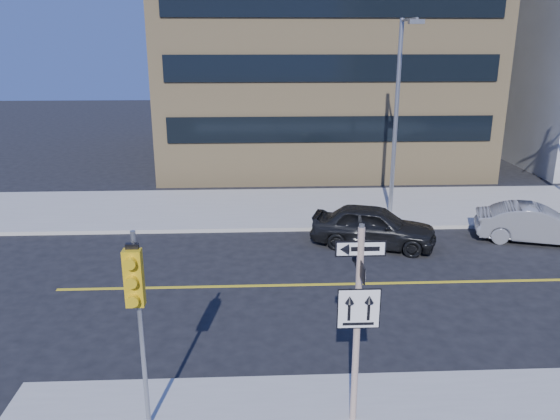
{
  "coord_description": "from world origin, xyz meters",
  "views": [
    {
      "loc": [
        -1.86,
        -11.51,
        7.3
      ],
      "look_at": [
        -1.15,
        4.0,
        2.47
      ],
      "focal_mm": 35.0,
      "sensor_mm": 36.0,
      "label": 1
    }
  ],
  "objects_px": {
    "sign_pole": "(358,315)",
    "streetlight_a": "(398,106)",
    "parked_car_a": "(373,226)",
    "parked_car_b": "(535,224)",
    "traffic_signal": "(136,294)"
  },
  "relations": [
    {
      "from": "sign_pole",
      "to": "traffic_signal",
      "type": "xyz_separation_m",
      "value": [
        -4.0,
        -0.15,
        0.59
      ]
    },
    {
      "from": "sign_pole",
      "to": "parked_car_b",
      "type": "relative_size",
      "value": 0.95
    },
    {
      "from": "sign_pole",
      "to": "streetlight_a",
      "type": "height_order",
      "value": "streetlight_a"
    },
    {
      "from": "parked_car_a",
      "to": "streetlight_a",
      "type": "bearing_deg",
      "value": -5.98
    },
    {
      "from": "parked_car_a",
      "to": "sign_pole",
      "type": "bearing_deg",
      "value": -175.92
    },
    {
      "from": "parked_car_b",
      "to": "parked_car_a",
      "type": "bearing_deg",
      "value": 108.63
    },
    {
      "from": "sign_pole",
      "to": "streetlight_a",
      "type": "bearing_deg",
      "value": 73.23
    },
    {
      "from": "traffic_signal",
      "to": "parked_car_a",
      "type": "distance_m",
      "value": 12.07
    },
    {
      "from": "parked_car_a",
      "to": "parked_car_b",
      "type": "relative_size",
      "value": 1.06
    },
    {
      "from": "parked_car_a",
      "to": "parked_car_b",
      "type": "bearing_deg",
      "value": -70.34
    },
    {
      "from": "traffic_signal",
      "to": "parked_car_a",
      "type": "relative_size",
      "value": 0.88
    },
    {
      "from": "traffic_signal",
      "to": "streetlight_a",
      "type": "xyz_separation_m",
      "value": [
        8.0,
        13.42,
        1.73
      ]
    },
    {
      "from": "traffic_signal",
      "to": "parked_car_a",
      "type": "height_order",
      "value": "traffic_signal"
    },
    {
      "from": "sign_pole",
      "to": "parked_car_b",
      "type": "bearing_deg",
      "value": 49.08
    },
    {
      "from": "traffic_signal",
      "to": "streetlight_a",
      "type": "bearing_deg",
      "value": 59.2
    }
  ]
}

